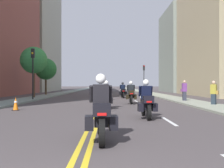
{
  "coord_description": "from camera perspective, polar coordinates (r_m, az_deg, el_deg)",
  "views": [
    {
      "loc": [
        0.53,
        -2.07,
        1.39
      ],
      "look_at": [
        0.81,
        20.77,
        1.43
      ],
      "focal_mm": 42.74,
      "sensor_mm": 36.0,
      "label": 1
    }
  ],
  "objects": [
    {
      "name": "traffic_light_near",
      "position": [
        24.04,
        -16.57,
        4.01
      ],
      "size": [
        0.28,
        0.38,
        4.48
      ],
      "color": "black",
      "rests_on": "ground"
    },
    {
      "name": "lane_dashes_white",
      "position": [
        31.18,
        3.51,
        -2.64
      ],
      "size": [
        0.14,
        56.4,
        0.01
      ],
      "color": "silver",
      "rests_on": "ground"
    },
    {
      "name": "sidewalk_left",
      "position": [
        50.61,
        -8.97,
        -1.6
      ],
      "size": [
        2.24,
        144.0,
        0.12
      ],
      "primitive_type": "cube",
      "color": "gray",
      "rests_on": "ground"
    },
    {
      "name": "sidewalk_right",
      "position": [
        50.47,
        6.39,
        -1.6
      ],
      "size": [
        2.24,
        144.0,
        0.12
      ],
      "primitive_type": "cube",
      "color": "gray",
      "rests_on": "ground"
    },
    {
      "name": "pedestrian_0",
      "position": [
        18.19,
        20.94,
        -1.83
      ],
      "size": [
        0.46,
        0.44,
        1.63
      ],
      "rotation": [
        0.0,
        0.0,
        5.54
      ],
      "color": "#212C35",
      "rests_on": "ground"
    },
    {
      "name": "centreline_yellow_inner",
      "position": [
        50.09,
        -1.44,
        -1.68
      ],
      "size": [
        0.12,
        132.0,
        0.01
      ],
      "primitive_type": "cube",
      "color": "yellow",
      "rests_on": "ground"
    },
    {
      "name": "centreline_yellow_outer",
      "position": [
        50.09,
        -1.16,
        -1.68
      ],
      "size": [
        0.12,
        132.0,
        0.01
      ],
      "primitive_type": "cube",
      "color": "yellow",
      "rests_on": "ground"
    },
    {
      "name": "motorcycle_2",
      "position": [
        15.26,
        -1.26,
        -2.87
      ],
      "size": [
        0.76,
        2.19,
        1.63
      ],
      "rotation": [
        0.0,
        0.0,
        -0.01
      ],
      "color": "black",
      "rests_on": "ground"
    },
    {
      "name": "motorcycle_4",
      "position": [
        23.25,
        -1.56,
        -1.94
      ],
      "size": [
        0.78,
        2.23,
        1.61
      ],
      "rotation": [
        0.0,
        0.0,
        0.05
      ],
      "color": "black",
      "rests_on": "ground"
    },
    {
      "name": "building_left_2",
      "position": [
        59.42,
        -17.24,
        11.14
      ],
      "size": [
        10.03,
        18.95,
        25.92
      ],
      "color": "#A09F8D",
      "rests_on": "ground"
    },
    {
      "name": "motorcycle_3",
      "position": [
        19.3,
        4.08,
        -2.25
      ],
      "size": [
        0.77,
        2.14,
        1.64
      ],
      "rotation": [
        0.0,
        0.0,
        -0.03
      ],
      "color": "black",
      "rests_on": "ground"
    },
    {
      "name": "motorcycle_0",
      "position": [
        6.63,
        -2.4,
        -6.44
      ],
      "size": [
        0.78,
        2.27,
        1.67
      ],
      "rotation": [
        0.0,
        0.0,
        0.06
      ],
      "color": "black",
      "rests_on": "ground"
    },
    {
      "name": "building_right_1",
      "position": [
        37.41,
        21.48,
        16.24
      ],
      "size": [
        6.06,
        16.01,
        23.81
      ],
      "color": "tan",
      "rests_on": "ground"
    },
    {
      "name": "motorcycle_1",
      "position": [
        11.04,
        7.35,
        -3.96
      ],
      "size": [
        0.76,
        2.16,
        1.61
      ],
      "rotation": [
        0.0,
        0.0,
        0.0
      ],
      "color": "black",
      "rests_on": "ground"
    },
    {
      "name": "street_tree_1",
      "position": [
        34.26,
        -13.97,
        3.1
      ],
      "size": [
        2.68,
        2.68,
        4.65
      ],
      "color": "#4D3B25",
      "rests_on": "ground"
    },
    {
      "name": "ground_plane",
      "position": [
        50.09,
        -1.3,
        -1.68
      ],
      "size": [
        264.0,
        264.0,
        0.0
      ],
      "primitive_type": "plane",
      "color": "#463F40"
    },
    {
      "name": "pedestrian_1",
      "position": [
        21.78,
        15.21,
        -1.41
      ],
      "size": [
        0.48,
        0.22,
        1.72
      ],
      "rotation": [
        0.0,
        0.0,
        3.14
      ],
      "color": "#2A2B38",
      "rests_on": "ground"
    },
    {
      "name": "motorcycle_5",
      "position": [
        27.55,
        2.32,
        -1.62
      ],
      "size": [
        0.78,
        2.17,
        1.64
      ],
      "rotation": [
        0.0,
        0.0,
        0.05
      ],
      "color": "black",
      "rests_on": "ground"
    },
    {
      "name": "building_right_2",
      "position": [
        52.22,
        15.86,
        6.73
      ],
      "size": [
        8.49,
        12.78,
        15.17
      ],
      "color": "gray",
      "rests_on": "ground"
    },
    {
      "name": "street_tree_0",
      "position": [
        27.66,
        -16.38,
        4.88
      ],
      "size": [
        2.67,
        2.67,
        5.14
      ],
      "color": "#523524",
      "rests_on": "ground"
    },
    {
      "name": "motorcycle_6",
      "position": [
        31.86,
        -1.35,
        -1.41
      ],
      "size": [
        0.77,
        2.18,
        1.6
      ],
      "rotation": [
        0.0,
        0.0,
        -0.02
      ],
      "color": "black",
      "rests_on": "ground"
    },
    {
      "name": "traffic_light_far",
      "position": [
        41.93,
        6.84,
        2.2
      ],
      "size": [
        0.28,
        0.38,
        4.4
      ],
      "color": "black",
      "rests_on": "ground"
    },
    {
      "name": "traffic_cone_0",
      "position": [
        15.19,
        -19.9,
        -3.98
      ],
      "size": [
        0.34,
        0.34,
        0.73
      ],
      "color": "black",
      "rests_on": "ground"
    }
  ]
}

